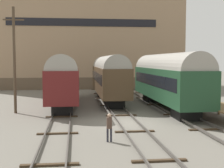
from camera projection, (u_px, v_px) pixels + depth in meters
ground_plane at (127, 123)px, 23.25m from camera, size 200.00×200.00×0.00m
track_left at (60, 123)px, 22.67m from camera, size 2.60×60.00×0.26m
track_middle at (127, 121)px, 23.24m from camera, size 2.60×60.00×0.26m
track_right at (191, 120)px, 23.81m from camera, size 2.60×60.00×0.26m
train_car_brown at (109, 75)px, 35.99m from camera, size 2.85×16.33×5.23m
train_car_maroon at (64, 77)px, 32.01m from camera, size 2.89×15.10×5.18m
train_car_green at (167, 77)px, 30.07m from camera, size 3.05×16.50×5.33m
station_platform at (208, 103)px, 26.82m from camera, size 2.41×15.76×1.09m
bench at (199, 95)px, 27.89m from camera, size 1.40×0.40×0.91m
person_worker at (109, 125)px, 17.77m from camera, size 0.32×0.32×1.64m
utility_pole at (14, 59)px, 27.32m from camera, size 1.80×0.24×9.32m
warehouse_building at (82, 32)px, 56.33m from camera, size 33.98×13.68×19.51m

